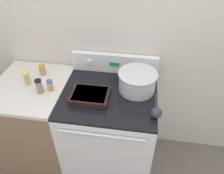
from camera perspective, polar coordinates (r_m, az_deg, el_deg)
kitchen_wall at (r=1.92m, az=1.07°, el=12.84°), size 8.00×0.05×2.50m
stove_range at (r=2.11m, az=-0.62°, el=-11.51°), size 0.77×0.73×0.94m
control_panel at (r=1.98m, az=0.76°, el=6.23°), size 0.77×0.07×0.18m
side_counter at (r=2.28m, az=-18.28°, el=-8.84°), size 0.61×0.70×0.95m
mixing_bowl at (r=1.77m, az=6.65°, el=1.70°), size 0.32×0.32×0.17m
casserole_dish at (r=1.72m, az=-5.77°, el=-2.24°), size 0.29×0.23×0.05m
ladle at (r=1.60m, az=11.48°, el=-6.41°), size 0.08×0.30×0.08m
spice_jar_blue_cap at (r=1.83m, az=-15.87°, el=0.42°), size 0.05×0.05×0.10m
spice_jar_black_cap at (r=1.83m, az=-18.51°, el=0.17°), size 0.05×0.05×0.12m
spice_jar_orange_cap at (r=2.04m, az=-17.72°, el=4.30°), size 0.06×0.06×0.10m
spice_jar_yellow_cap at (r=1.96m, az=-21.29°, el=2.12°), size 0.05×0.05×0.11m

